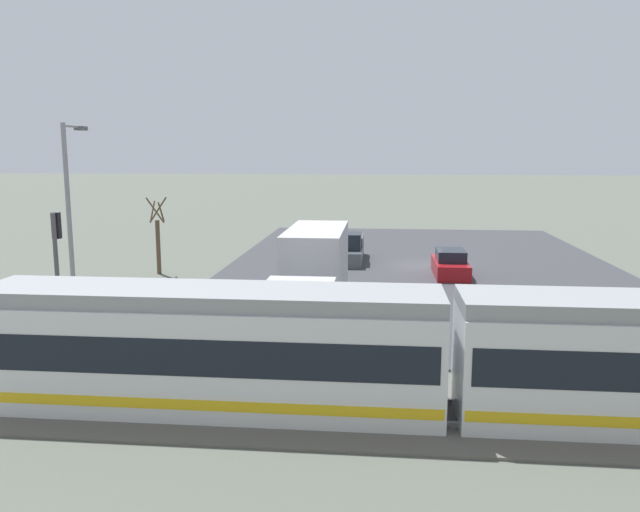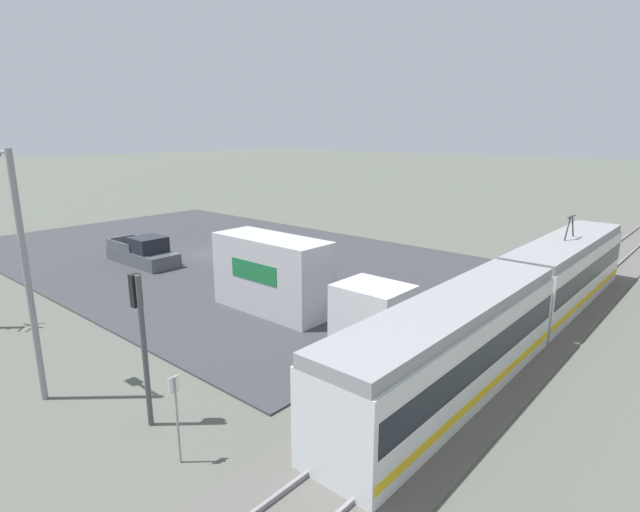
# 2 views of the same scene
# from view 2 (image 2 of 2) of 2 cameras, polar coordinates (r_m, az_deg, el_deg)

# --- Properties ---
(ground_plane) EXTENTS (320.00, 320.00, 0.00)m
(ground_plane) POSITION_cam_2_polar(r_m,az_deg,el_deg) (36.03, -12.23, 0.14)
(ground_plane) COLOR #565B51
(road_surface) EXTENTS (23.04, 36.31, 0.08)m
(road_surface) POSITION_cam_2_polar(r_m,az_deg,el_deg) (36.02, -12.23, 0.20)
(road_surface) COLOR #38383D
(road_surface) RESTS_ON ground
(rail_bed) EXTENTS (65.34, 4.40, 0.22)m
(rail_bed) POSITION_cam_2_polar(r_m,az_deg,el_deg) (23.34, 22.01, -8.16)
(rail_bed) COLOR #5B5954
(rail_bed) RESTS_ON ground
(light_rail_tram) EXTENTS (24.55, 2.55, 4.34)m
(light_rail_tram) POSITION_cam_2_polar(r_m,az_deg,el_deg) (22.30, 21.90, -4.82)
(light_rail_tram) COLOR silver
(light_rail_tram) RESTS_ON ground
(box_truck) EXTENTS (2.33, 10.29, 3.58)m
(box_truck) POSITION_cam_2_polar(r_m,az_deg,el_deg) (22.92, -3.03, -3.04)
(box_truck) COLOR silver
(box_truck) RESTS_ON ground
(pickup_truck) EXTENTS (2.08, 5.73, 1.85)m
(pickup_truck) POSITION_cam_2_polar(r_m,az_deg,el_deg) (34.43, -19.53, 0.33)
(pickup_truck) COLOR #4C5156
(pickup_truck) RESTS_ON ground
(sedan_car_0) EXTENTS (1.76, 4.34, 1.43)m
(sedan_car_0) POSITION_cam_2_polar(r_m,az_deg,el_deg) (34.65, -7.62, 0.93)
(sedan_car_0) COLOR maroon
(sedan_car_0) RESTS_ON ground
(traffic_light_pole) EXTENTS (0.28, 0.47, 4.62)m
(traffic_light_pole) POSITION_cam_2_polar(r_m,az_deg,el_deg) (15.16, -19.78, -7.82)
(traffic_light_pole) COLOR #47474C
(traffic_light_pole) RESTS_ON ground
(street_lamp_near_crossing) EXTENTS (0.36, 1.95, 8.00)m
(street_lamp_near_crossing) POSITION_cam_2_polar(r_m,az_deg,el_deg) (17.79, -30.88, -0.45)
(street_lamp_near_crossing) COLOR gray
(street_lamp_near_crossing) RESTS_ON ground
(no_parking_sign) EXTENTS (0.32, 0.08, 2.47)m
(no_parking_sign) POSITION_cam_2_polar(r_m,az_deg,el_deg) (13.87, -16.07, -16.70)
(no_parking_sign) COLOR gray
(no_parking_sign) RESTS_ON ground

